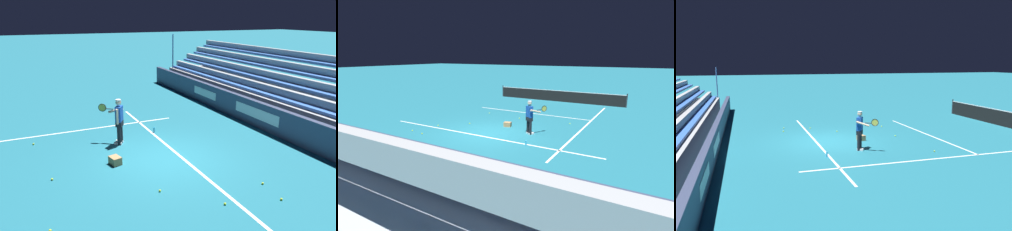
# 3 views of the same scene
# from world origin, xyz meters

# --- Properties ---
(ground_plane) EXTENTS (160.00, 160.00, 0.00)m
(ground_plane) POSITION_xyz_m (0.00, 0.00, 0.00)
(ground_plane) COLOR #1E6B7F
(court_baseline_white) EXTENTS (12.00, 0.10, 0.01)m
(court_baseline_white) POSITION_xyz_m (0.00, -0.50, 0.00)
(court_baseline_white) COLOR white
(court_baseline_white) RESTS_ON ground
(court_sideline_white) EXTENTS (0.10, 12.00, 0.01)m
(court_sideline_white) POSITION_xyz_m (4.11, 4.00, 0.00)
(court_sideline_white) COLOR white
(court_sideline_white) RESTS_ON ground
(court_service_line_white) EXTENTS (8.22, 0.10, 0.01)m
(court_service_line_white) POSITION_xyz_m (0.00, 5.50, 0.00)
(court_service_line_white) COLOR white
(court_service_line_white) RESTS_ON ground
(back_wall_sponsor_board) EXTENTS (24.70, 0.25, 1.10)m
(back_wall_sponsor_board) POSITION_xyz_m (0.01, -4.99, 0.55)
(back_wall_sponsor_board) COLOR #384260
(back_wall_sponsor_board) RESTS_ON ground
(bleacher_stand) EXTENTS (23.46, 3.20, 3.40)m
(bleacher_stand) POSITION_xyz_m (0.00, -7.22, 0.76)
(bleacher_stand) COLOR #9EA3A8
(bleacher_stand) RESTS_ON ground
(tennis_player) EXTENTS (0.95, 0.84, 1.71)m
(tennis_player) POSITION_xyz_m (2.00, 1.04, 0.89)
(tennis_player) COLOR black
(tennis_player) RESTS_ON ground
(ball_box_cardboard) EXTENTS (0.46, 0.39, 0.26)m
(ball_box_cardboard) POSITION_xyz_m (0.32, 1.69, 0.13)
(ball_box_cardboard) COLOR #A87F51
(ball_box_cardboard) RESTS_ON ground
(tennis_ball_near_player) EXTENTS (0.07, 0.07, 0.07)m
(tennis_ball_near_player) POSITION_xyz_m (-3.18, -0.17, 0.03)
(tennis_ball_near_player) COLOR #CCE533
(tennis_ball_near_player) RESTS_ON ground
(tennis_ball_stray_back) EXTENTS (0.07, 0.07, 0.07)m
(tennis_ball_stray_back) POSITION_xyz_m (-2.74, -1.76, 0.03)
(tennis_ball_stray_back) COLOR #CCE533
(tennis_ball_stray_back) RESTS_ON ground
(tennis_ball_by_box) EXTENTS (0.07, 0.07, 0.07)m
(tennis_ball_by_box) POSITION_xyz_m (-1.88, 1.07, 0.03)
(tennis_ball_by_box) COLOR #CCE533
(tennis_ball_by_box) RESTS_ON ground
(tennis_ball_far_right) EXTENTS (0.07, 0.07, 0.07)m
(tennis_ball_far_right) POSITION_xyz_m (-3.62, -1.63, 0.03)
(tennis_ball_far_right) COLOR #CCE533
(tennis_ball_far_right) RESTS_ON ground
(tennis_ball_on_baseline) EXTENTS (0.07, 0.07, 0.07)m
(tennis_ball_on_baseline) POSITION_xyz_m (-2.44, 3.99, 0.03)
(tennis_ball_on_baseline) COLOR #CCE533
(tennis_ball_on_baseline) RESTS_ON ground
(tennis_ball_toward_net) EXTENTS (0.07, 0.07, 0.07)m
(tennis_ball_toward_net) POSITION_xyz_m (0.04, 3.68, 0.03)
(tennis_ball_toward_net) COLOR #CCE533
(tennis_ball_toward_net) RESTS_ON ground
(tennis_ball_far_left) EXTENTS (0.07, 0.07, 0.07)m
(tennis_ball_far_left) POSITION_xyz_m (3.21, 4.00, 0.03)
(tennis_ball_far_left) COLOR #CCE533
(tennis_ball_far_left) RESTS_ON ground
(water_bottle) EXTENTS (0.07, 0.07, 0.22)m
(water_bottle) POSITION_xyz_m (2.59, -0.61, 0.11)
(water_bottle) COLOR #33B2E5
(water_bottle) RESTS_ON ground
(tennis_net) EXTENTS (11.09, 0.09, 1.07)m
(tennis_net) POSITION_xyz_m (0.00, 10.97, 0.49)
(tennis_net) COLOR #33383D
(tennis_net) RESTS_ON ground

